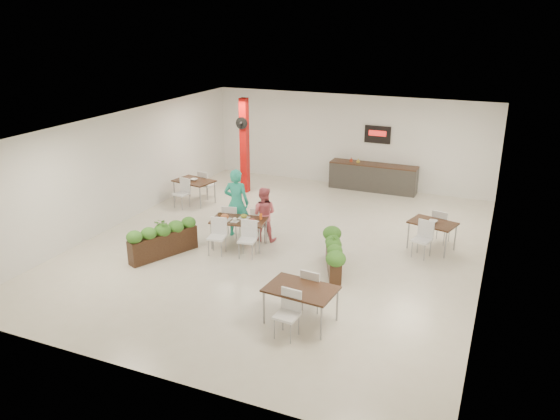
% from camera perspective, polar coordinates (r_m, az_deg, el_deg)
% --- Properties ---
extents(ground, '(12.00, 12.00, 0.00)m').
position_cam_1_polar(ground, '(14.49, 0.30, -3.66)').
color(ground, beige).
rests_on(ground, ground).
extents(room_shell, '(10.10, 12.10, 3.22)m').
position_cam_1_polar(room_shell, '(13.82, 0.31, 4.01)').
color(room_shell, white).
rests_on(room_shell, ground).
extents(red_column, '(0.40, 0.41, 3.20)m').
position_cam_1_polar(red_column, '(18.46, -3.74, 6.82)').
color(red_column, '#B20E0B').
rests_on(red_column, ground).
extents(service_counter, '(3.00, 0.64, 2.20)m').
position_cam_1_polar(service_counter, '(19.13, 9.69, 3.47)').
color(service_counter, '#33302D').
rests_on(service_counter, ground).
extents(main_table, '(1.52, 1.80, 0.92)m').
position_cam_1_polar(main_table, '(14.21, -4.35, -1.43)').
color(main_table, black).
rests_on(main_table, ground).
extents(diner_man, '(0.76, 0.56, 1.89)m').
position_cam_1_polar(diner_man, '(14.82, -4.57, 0.75)').
color(diner_man, teal).
rests_on(diner_man, ground).
extents(diner_woman, '(0.80, 0.68, 1.48)m').
position_cam_1_polar(diner_woman, '(14.55, -1.75, -0.42)').
color(diner_woman, '#E26470').
rests_on(diner_woman, ground).
extents(planter_left, '(1.03, 1.82, 1.02)m').
position_cam_1_polar(planter_left, '(13.95, -12.13, -2.78)').
color(planter_left, black).
rests_on(planter_left, ground).
extents(planter_right, '(0.88, 1.62, 0.89)m').
position_cam_1_polar(planter_right, '(12.97, 5.63, -4.35)').
color(planter_right, black).
rests_on(planter_right, ground).
extents(side_table_a, '(1.37, 1.67, 0.92)m').
position_cam_1_polar(side_table_a, '(17.75, -8.96, 2.72)').
color(side_table_a, black).
rests_on(side_table_a, ground).
extents(side_table_b, '(1.29, 1.67, 0.92)m').
position_cam_1_polar(side_table_b, '(14.52, 15.65, -1.71)').
color(side_table_b, black).
rests_on(side_table_b, ground).
extents(side_table_c, '(1.42, 1.65, 0.92)m').
position_cam_1_polar(side_table_c, '(10.74, 2.20, -8.70)').
color(side_table_c, black).
rests_on(side_table_c, ground).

